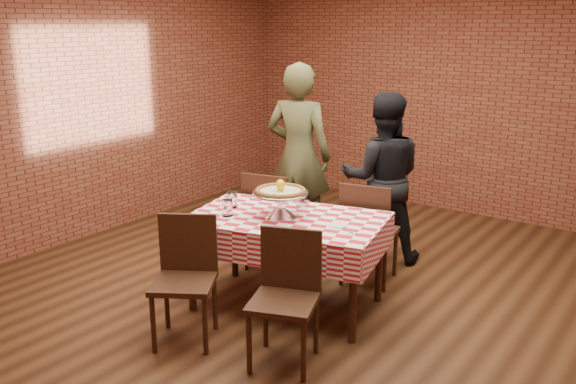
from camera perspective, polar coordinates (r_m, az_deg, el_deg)
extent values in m
plane|color=black|center=(5.31, 1.98, -9.33)|extent=(6.00, 6.00, 0.00)
plane|color=brown|center=(7.54, 15.07, 9.08)|extent=(5.50, 0.00, 5.50)
cube|color=#352013|center=(4.94, -0.12, -6.55)|extent=(1.65, 1.21, 0.75)
cylinder|color=beige|center=(4.76, -0.70, 0.04)|extent=(0.43, 0.43, 0.03)
ellipsoid|color=yellow|center=(4.74, -0.71, 0.65)|extent=(0.08, 0.08, 0.09)
cylinder|color=white|center=(4.84, -5.67, -1.48)|extent=(0.10, 0.10, 0.13)
cylinder|color=white|center=(5.06, -5.23, -0.69)|extent=(0.10, 0.10, 0.13)
cylinder|color=white|center=(4.61, 4.69, -3.12)|extent=(0.17, 0.17, 0.01)
cube|color=white|center=(4.46, 5.79, -3.86)|extent=(0.06, 0.05, 0.00)
cube|color=white|center=(4.47, 6.08, -3.84)|extent=(0.05, 0.04, 0.00)
cube|color=silver|center=(5.06, 1.39, -0.71)|extent=(0.09, 0.08, 0.12)
imported|color=#474829|center=(6.18, 1.01, 3.40)|extent=(0.76, 0.59, 1.86)
imported|color=black|center=(5.85, 8.74, 1.29)|extent=(0.99, 0.93, 1.62)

